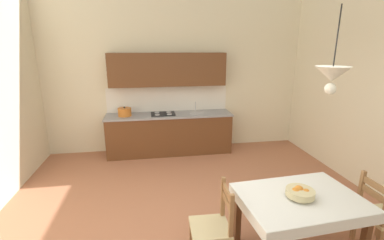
{
  "coord_description": "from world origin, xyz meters",
  "views": [
    {
      "loc": [
        -0.64,
        -2.91,
        2.33
      ],
      "look_at": [
        0.03,
        1.15,
        1.19
      ],
      "focal_mm": 25.04,
      "sensor_mm": 36.0,
      "label": 1
    }
  ],
  "objects_px": {
    "dining_chair_window_side": "(380,216)",
    "dining_chair_tv_side": "(214,226)",
    "fruit_bowl": "(300,193)",
    "pendant_lamp": "(332,75)",
    "dining_table": "(299,207)",
    "kitchen_cabinetry": "(169,115)"
  },
  "relations": [
    {
      "from": "dining_chair_window_side",
      "to": "dining_chair_tv_side",
      "type": "relative_size",
      "value": 1.0
    },
    {
      "from": "kitchen_cabinetry",
      "to": "dining_table",
      "type": "height_order",
      "value": "kitchen_cabinetry"
    },
    {
      "from": "dining_chair_window_side",
      "to": "dining_table",
      "type": "bearing_deg",
      "value": 176.5
    },
    {
      "from": "dining_table",
      "to": "dining_chair_window_side",
      "type": "xyz_separation_m",
      "value": [
        0.99,
        -0.06,
        -0.18
      ]
    },
    {
      "from": "dining_chair_window_side",
      "to": "dining_chair_tv_side",
      "type": "xyz_separation_m",
      "value": [
        -1.94,
        0.12,
        0.0
      ]
    },
    {
      "from": "kitchen_cabinetry",
      "to": "dining_chair_window_side",
      "type": "distance_m",
      "value": 4.08
    },
    {
      "from": "fruit_bowl",
      "to": "pendant_lamp",
      "type": "height_order",
      "value": "pendant_lamp"
    },
    {
      "from": "dining_chair_window_side",
      "to": "dining_chair_tv_side",
      "type": "distance_m",
      "value": 1.94
    },
    {
      "from": "kitchen_cabinetry",
      "to": "dining_chair_tv_side",
      "type": "bearing_deg",
      "value": -86.38
    },
    {
      "from": "fruit_bowl",
      "to": "kitchen_cabinetry",
      "type": "bearing_deg",
      "value": 108.5
    },
    {
      "from": "dining_table",
      "to": "fruit_bowl",
      "type": "bearing_deg",
      "value": -145.03
    },
    {
      "from": "dining_table",
      "to": "pendant_lamp",
      "type": "height_order",
      "value": "pendant_lamp"
    },
    {
      "from": "dining_chair_tv_side",
      "to": "pendant_lamp",
      "type": "distance_m",
      "value": 1.95
    },
    {
      "from": "dining_chair_tv_side",
      "to": "dining_chair_window_side",
      "type": "bearing_deg",
      "value": -3.67
    },
    {
      "from": "dining_chair_window_side",
      "to": "pendant_lamp",
      "type": "relative_size",
      "value": 1.16
    },
    {
      "from": "dining_table",
      "to": "kitchen_cabinetry",
      "type": "bearing_deg",
      "value": 108.9
    },
    {
      "from": "pendant_lamp",
      "to": "dining_chair_tv_side",
      "type": "bearing_deg",
      "value": 172.57
    },
    {
      "from": "fruit_bowl",
      "to": "pendant_lamp",
      "type": "distance_m",
      "value": 1.27
    },
    {
      "from": "dining_chair_window_side",
      "to": "fruit_bowl",
      "type": "xyz_separation_m",
      "value": [
        -1.01,
        0.05,
        0.37
      ]
    },
    {
      "from": "kitchen_cabinetry",
      "to": "dining_chair_window_side",
      "type": "height_order",
      "value": "kitchen_cabinetry"
    },
    {
      "from": "dining_table",
      "to": "fruit_bowl",
      "type": "relative_size",
      "value": 4.53
    },
    {
      "from": "dining_chair_tv_side",
      "to": "pendant_lamp",
      "type": "relative_size",
      "value": 1.16
    }
  ]
}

